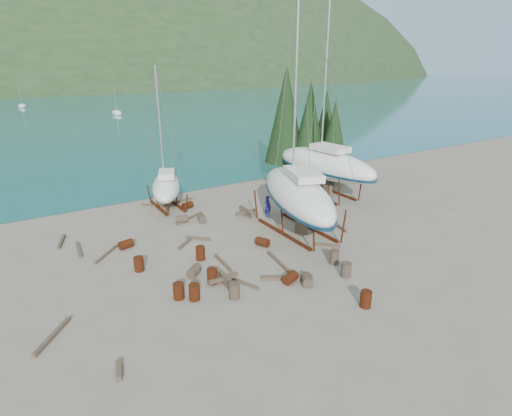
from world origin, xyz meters
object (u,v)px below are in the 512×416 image
small_sailboat_shore (166,186)px  worker (268,207)px  large_sailboat_far (325,164)px  large_sailboat_near (297,193)px

small_sailboat_shore → worker: bearing=-25.8°
small_sailboat_shore → worker: small_sailboat_shore is taller
large_sailboat_far → worker: (-7.75, -2.22, -2.00)m
large_sailboat_far → small_sailboat_shore: size_ratio=1.56×
large_sailboat_far → large_sailboat_near: bearing=-148.7°
large_sailboat_far → worker: large_sailboat_far is taller
large_sailboat_far → worker: bearing=-169.5°
large_sailboat_near → small_sailboat_shore: large_sailboat_near is taller
large_sailboat_far → worker: size_ratio=9.72×
large_sailboat_far → small_sailboat_shore: 14.33m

